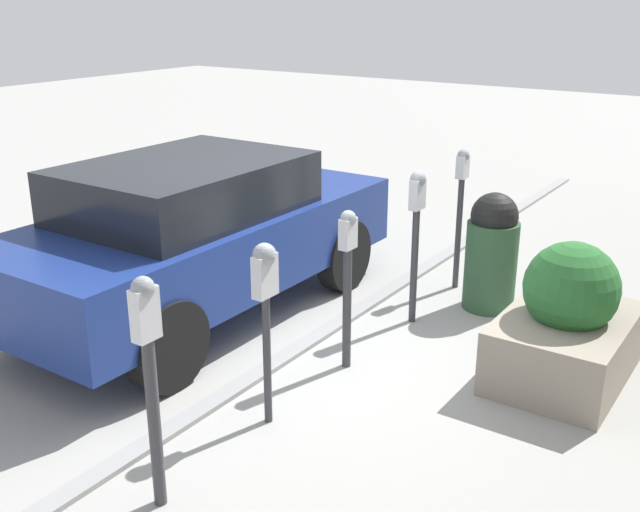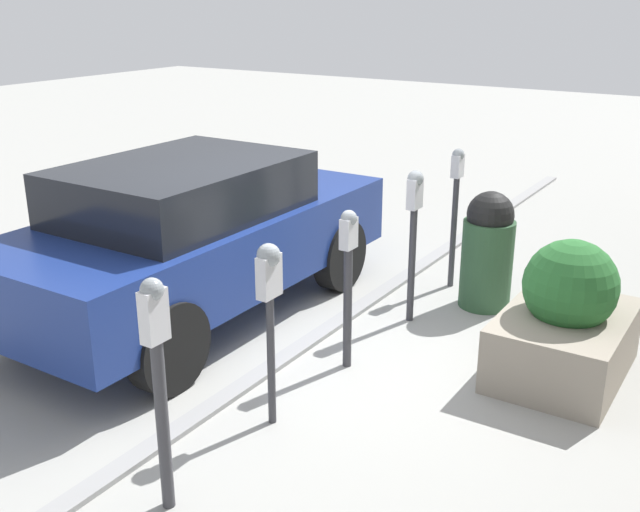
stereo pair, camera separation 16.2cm
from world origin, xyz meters
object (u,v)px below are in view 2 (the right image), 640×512
(parking_meter_nearest, at_px, (158,367))
(parked_car_front, at_px, (194,234))
(trash_bin, at_px, (488,250))
(parking_meter_middle, at_px, (348,268))
(parking_meter_fourth, at_px, (414,219))
(parking_meter_farthest, at_px, (456,196))
(planter_box, at_px, (566,323))
(parking_meter_second, at_px, (269,291))

(parking_meter_nearest, bearing_deg, parked_car_front, 37.67)
(trash_bin, bearing_deg, parking_meter_middle, 164.83)
(parking_meter_nearest, bearing_deg, parking_meter_fourth, -0.34)
(trash_bin, bearing_deg, parking_meter_farthest, 57.11)
(parked_car_front, bearing_deg, trash_bin, -53.09)
(parking_meter_fourth, xyz_separation_m, parking_meter_farthest, (1.06, 0.03, -0.02))
(parking_meter_farthest, relative_size, planter_box, 1.09)
(parking_meter_second, xyz_separation_m, parking_meter_fourth, (2.20, -0.05, -0.02))
(planter_box, height_order, parked_car_front, parked_car_front)
(parking_meter_farthest, xyz_separation_m, parked_car_front, (-2.05, 1.79, -0.17))
(parking_meter_second, xyz_separation_m, planter_box, (1.89, -1.59, -0.58))
(parking_meter_second, distance_m, parking_meter_farthest, 3.25)
(parking_meter_farthest, xyz_separation_m, planter_box, (-1.36, -1.57, -0.53))
(parking_meter_middle, xyz_separation_m, trash_bin, (1.87, -0.51, -0.29))
(parking_meter_nearest, distance_m, parked_car_front, 2.94)
(parking_meter_nearest, xyz_separation_m, planter_box, (3.01, -1.56, -0.49))
(parking_meter_nearest, distance_m, parking_meter_fourth, 3.32)
(parking_meter_nearest, relative_size, parking_meter_middle, 1.10)
(parking_meter_second, height_order, parking_meter_fourth, parking_meter_fourth)
(parking_meter_second, xyz_separation_m, parked_car_front, (1.20, 1.77, -0.21))
(trash_bin, bearing_deg, parking_meter_nearest, 173.05)
(parking_meter_fourth, height_order, parking_meter_farthest, parking_meter_farthest)
(parking_meter_farthest, bearing_deg, trash_bin, -122.89)
(parking_meter_farthest, bearing_deg, planter_box, -130.96)
(parking_meter_second, relative_size, trash_bin, 1.17)
(parking_meter_second, xyz_separation_m, trash_bin, (2.93, -0.52, -0.44))
(parking_meter_farthest, height_order, planter_box, parking_meter_farthest)
(parking_meter_fourth, xyz_separation_m, parked_car_front, (-0.99, 1.82, -0.19))
(parking_meter_nearest, distance_m, trash_bin, 4.10)
(parking_meter_middle, relative_size, planter_box, 1.00)
(parked_car_front, distance_m, trash_bin, 2.88)
(parking_meter_fourth, height_order, parked_car_front, parked_car_front)
(parking_meter_middle, bearing_deg, parking_meter_second, 179.34)
(parking_meter_nearest, relative_size, parking_meter_second, 1.09)
(parking_meter_nearest, height_order, parking_meter_middle, parking_meter_nearest)
(parking_meter_farthest, bearing_deg, parked_car_front, 138.86)
(parking_meter_nearest, height_order, planter_box, parking_meter_nearest)
(parking_meter_farthest, distance_m, planter_box, 2.14)
(parked_car_front, relative_size, trash_bin, 3.52)
(parking_meter_farthest, bearing_deg, parking_meter_nearest, -179.90)
(parking_meter_middle, distance_m, parking_meter_farthest, 2.20)
(parking_meter_middle, height_order, parked_car_front, parked_car_front)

